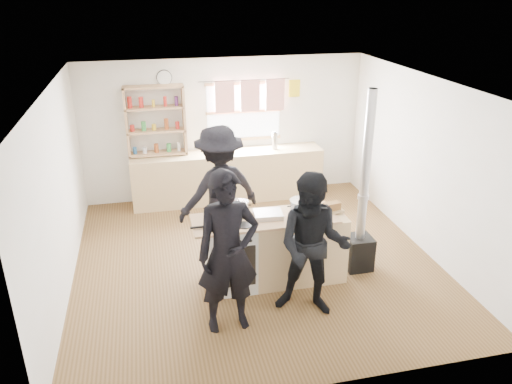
# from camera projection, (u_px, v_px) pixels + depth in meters

# --- Properties ---
(ground) EXTENTS (5.00, 5.00, 0.01)m
(ground) POSITION_uv_depth(u_px,v_px,m) (255.00, 260.00, 7.16)
(ground) COLOR brown
(ground) RESTS_ON ground
(back_counter) EXTENTS (3.40, 0.55, 0.90)m
(back_counter) POSITION_uv_depth(u_px,v_px,m) (228.00, 176.00, 8.97)
(back_counter) COLOR tan
(back_counter) RESTS_ON ground
(shelving_unit) EXTENTS (1.00, 0.28, 1.20)m
(shelving_unit) POSITION_uv_depth(u_px,v_px,m) (156.00, 121.00, 8.42)
(shelving_unit) COLOR tan
(shelving_unit) RESTS_ON back_counter
(thermos) EXTENTS (0.10, 0.10, 0.31)m
(thermos) POSITION_uv_depth(u_px,v_px,m) (275.00, 141.00, 8.91)
(thermos) COLOR silver
(thermos) RESTS_ON back_counter
(cooking_island) EXTENTS (1.97, 0.64, 0.93)m
(cooking_island) POSITION_uv_depth(u_px,v_px,m) (275.00, 249.00, 6.51)
(cooking_island) COLOR white
(cooking_island) RESTS_ON ground
(skillet_greens) EXTENTS (0.29, 0.29, 0.05)m
(skillet_greens) POSITION_uv_depth(u_px,v_px,m) (217.00, 225.00, 6.05)
(skillet_greens) COLOR black
(skillet_greens) RESTS_ON cooking_island
(roast_tray) EXTENTS (0.38, 0.32, 0.06)m
(roast_tray) POSITION_uv_depth(u_px,v_px,m) (268.00, 214.00, 6.31)
(roast_tray) COLOR silver
(roast_tray) RESTS_ON cooking_island
(stockpot_stove) EXTENTS (0.25, 0.25, 0.20)m
(stockpot_stove) POSITION_uv_depth(u_px,v_px,m) (239.00, 208.00, 6.36)
(stockpot_stove) COLOR silver
(stockpot_stove) RESTS_ON cooking_island
(stockpot_counter) EXTENTS (0.31, 0.31, 0.23)m
(stockpot_counter) POSITION_uv_depth(u_px,v_px,m) (302.00, 207.00, 6.34)
(stockpot_counter) COLOR silver
(stockpot_counter) RESTS_ON cooking_island
(bread_board) EXTENTS (0.32, 0.25, 0.12)m
(bread_board) POSITION_uv_depth(u_px,v_px,m) (332.00, 207.00, 6.46)
(bread_board) COLOR tan
(bread_board) RESTS_ON cooking_island
(flue_heater) EXTENTS (0.35, 0.35, 2.50)m
(flue_heater) POSITION_uv_depth(u_px,v_px,m) (361.00, 225.00, 6.71)
(flue_heater) COLOR black
(flue_heater) RESTS_ON ground
(person_near_left) EXTENTS (0.73, 0.51, 1.90)m
(person_near_left) POSITION_uv_depth(u_px,v_px,m) (228.00, 253.00, 5.44)
(person_near_left) COLOR black
(person_near_left) RESTS_ON ground
(person_near_right) EXTENTS (1.06, 0.96, 1.77)m
(person_near_right) POSITION_uv_depth(u_px,v_px,m) (313.00, 246.00, 5.72)
(person_near_right) COLOR black
(person_near_right) RESTS_ON ground
(person_far) EXTENTS (1.39, 1.06, 1.90)m
(person_far) POSITION_uv_depth(u_px,v_px,m) (220.00, 191.00, 7.04)
(person_far) COLOR black
(person_far) RESTS_ON ground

